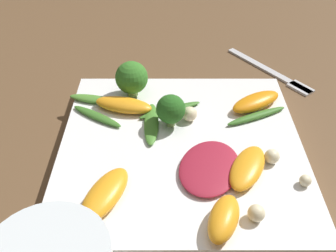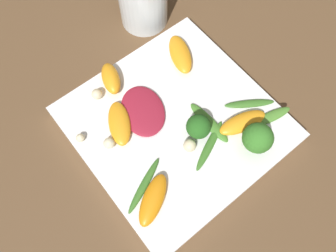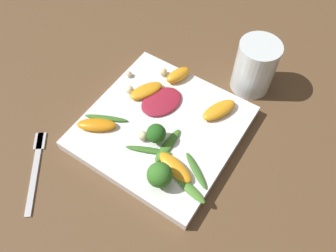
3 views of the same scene
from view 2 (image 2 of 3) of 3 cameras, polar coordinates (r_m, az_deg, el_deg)
name	(u,v)px [view 2 (image 2 of 3)]	position (r m, az deg, el deg)	size (l,w,h in m)	color
ground_plane	(175,127)	(0.52, 1.27, -0.20)	(2.40, 2.40, 0.00)	brown
plate	(175,124)	(0.50, 1.30, 0.33)	(0.28, 0.28, 0.02)	white
radicchio_leaf_0	(143,111)	(0.50, -4.41, 2.66)	(0.09, 0.10, 0.01)	maroon
orange_segment_0	(242,123)	(0.50, 12.84, 0.59)	(0.08, 0.05, 0.02)	orange
orange_segment_1	(153,200)	(0.45, -2.63, -12.69)	(0.08, 0.06, 0.02)	orange
orange_segment_2	(111,78)	(0.52, -9.91, 8.16)	(0.05, 0.06, 0.02)	orange
orange_segment_3	(119,123)	(0.49, -8.46, 0.48)	(0.06, 0.08, 0.02)	orange
orange_segment_4	(180,54)	(0.54, 2.15, 12.40)	(0.06, 0.08, 0.02)	orange
broccoli_floret_0	(198,127)	(0.47, 5.33, -0.13)	(0.04, 0.04, 0.04)	#7A9E51
broccoli_floret_1	(258,138)	(0.47, 15.35, -2.06)	(0.04, 0.04, 0.05)	#84AD5B
arugula_sprig_0	(209,145)	(0.48, 7.24, -3.38)	(0.08, 0.05, 0.01)	#3D7528
arugula_sprig_1	(144,185)	(0.46, -4.20, -10.26)	(0.08, 0.05, 0.01)	#3D7528
arugula_sprig_2	(249,104)	(0.52, 13.99, 3.80)	(0.07, 0.05, 0.01)	#3D7528
arugula_sprig_3	(209,122)	(0.49, 7.14, 0.61)	(0.02, 0.08, 0.01)	#47842D
arugula_sprig_4	(271,117)	(0.52, 17.49, 1.57)	(0.07, 0.03, 0.01)	#518E33
macadamia_nut_0	(80,138)	(0.49, -15.03, -2.00)	(0.01, 0.01, 0.01)	beige
macadamia_nut_1	(109,143)	(0.48, -10.20, -2.96)	(0.02, 0.02, 0.02)	beige
macadamia_nut_2	(190,146)	(0.47, 3.80, -3.41)	(0.02, 0.02, 0.02)	beige
macadamia_nut_3	(97,94)	(0.52, -12.26, 5.44)	(0.02, 0.02, 0.02)	beige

